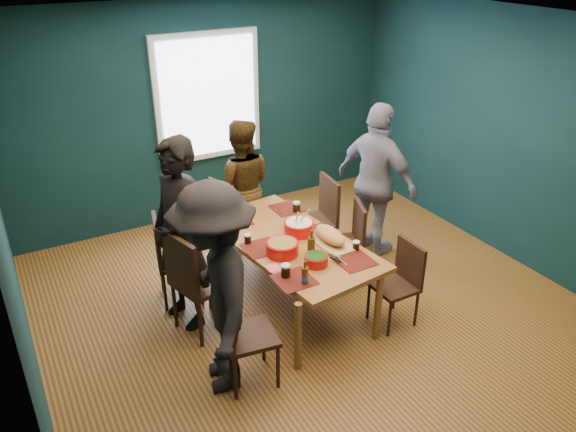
% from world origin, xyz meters
% --- Properties ---
extents(room, '(5.01, 5.01, 2.71)m').
position_xyz_m(room, '(0.00, 0.27, 1.37)').
color(room, olive).
rests_on(room, ground).
extents(dining_table, '(1.16, 1.99, 0.72)m').
position_xyz_m(dining_table, '(-0.14, 0.17, 0.65)').
color(dining_table, brown).
rests_on(dining_table, floor).
extents(chair_left_far, '(0.50, 0.50, 0.92)m').
position_xyz_m(chair_left_far, '(-1.15, 0.79, 0.54)').
color(chair_left_far, black).
rests_on(chair_left_far, floor).
extents(chair_left_mid, '(0.57, 0.57, 1.04)m').
position_xyz_m(chair_left_mid, '(-1.12, 0.19, 0.60)').
color(chair_left_mid, black).
rests_on(chair_left_mid, floor).
extents(chair_left_near, '(0.47, 0.47, 0.92)m').
position_xyz_m(chair_left_near, '(-1.05, -0.61, 0.54)').
color(chair_left_near, black).
rests_on(chair_left_near, floor).
extents(chair_right_far, '(0.48, 0.48, 0.96)m').
position_xyz_m(chair_right_far, '(0.58, 0.77, 0.56)').
color(chair_right_far, black).
rests_on(chair_right_far, floor).
extents(chair_right_mid, '(0.49, 0.49, 0.85)m').
position_xyz_m(chair_right_mid, '(0.65, 0.28, 0.50)').
color(chair_right_mid, black).
rests_on(chair_right_mid, floor).
extents(chair_right_near, '(0.37, 0.37, 0.82)m').
position_xyz_m(chair_right_near, '(0.62, -0.58, 0.48)').
color(chair_right_near, black).
rests_on(chair_right_near, floor).
extents(person_far_left, '(0.60, 0.76, 1.83)m').
position_xyz_m(person_far_left, '(-1.13, 0.42, 0.92)').
color(person_far_left, black).
rests_on(person_far_left, floor).
extents(person_back, '(0.93, 0.84, 1.55)m').
position_xyz_m(person_back, '(-0.07, 1.44, 0.78)').
color(person_back, black).
rests_on(person_back, floor).
extents(person_right, '(0.68, 1.11, 1.77)m').
position_xyz_m(person_right, '(1.19, 0.59, 0.88)').
color(person_right, silver).
rests_on(person_right, floor).
extents(person_near_left, '(0.94, 1.28, 1.78)m').
position_xyz_m(person_near_left, '(-1.18, -0.51, 0.89)').
color(person_near_left, black).
rests_on(person_near_left, floor).
extents(bowl_salad, '(0.30, 0.30, 0.12)m').
position_xyz_m(bowl_salad, '(-0.33, -0.02, 0.78)').
color(bowl_salad, '#BE0F0B').
rests_on(bowl_salad, dining_table).
extents(bowl_dumpling, '(0.29, 0.29, 0.27)m').
position_xyz_m(bowl_dumpling, '(0.00, 0.25, 0.78)').
color(bowl_dumpling, '#BE0F0B').
rests_on(bowl_dumpling, dining_table).
extents(bowl_herbs, '(0.22, 0.22, 0.09)m').
position_xyz_m(bowl_herbs, '(-0.16, -0.32, 0.77)').
color(bowl_herbs, '#BE0F0B').
rests_on(bowl_herbs, dining_table).
extents(cutting_board, '(0.32, 0.66, 0.15)m').
position_xyz_m(cutting_board, '(0.16, -0.06, 0.78)').
color(cutting_board, tan).
rests_on(cutting_board, dining_table).
extents(small_bowl, '(0.13, 0.13, 0.05)m').
position_xyz_m(small_bowl, '(-0.46, 0.78, 0.75)').
color(small_bowl, black).
rests_on(small_bowl, dining_table).
extents(beer_bottle_a, '(0.06, 0.06, 0.22)m').
position_xyz_m(beer_bottle_a, '(-0.40, -0.54, 0.80)').
color(beer_bottle_a, '#4D300D').
rests_on(beer_bottle_a, dining_table).
extents(beer_bottle_b, '(0.07, 0.07, 0.27)m').
position_xyz_m(beer_bottle_b, '(-0.13, -0.19, 0.82)').
color(beer_bottle_b, '#4D300D').
rests_on(beer_bottle_b, dining_table).
extents(cola_glass_a, '(0.08, 0.08, 0.12)m').
position_xyz_m(cola_glass_a, '(-0.49, -0.37, 0.78)').
color(cola_glass_a, black).
rests_on(cola_glass_a, dining_table).
extents(cola_glass_b, '(0.07, 0.07, 0.09)m').
position_xyz_m(cola_glass_b, '(0.29, -0.29, 0.77)').
color(cola_glass_b, black).
rests_on(cola_glass_b, dining_table).
extents(cola_glass_c, '(0.08, 0.08, 0.11)m').
position_xyz_m(cola_glass_c, '(0.21, 0.67, 0.78)').
color(cola_glass_c, black).
rests_on(cola_glass_c, dining_table).
extents(cola_glass_d, '(0.07, 0.07, 0.09)m').
position_xyz_m(cola_glass_d, '(-0.52, 0.31, 0.77)').
color(cola_glass_d, black).
rests_on(cola_glass_d, dining_table).
extents(napkin_a, '(0.15, 0.15, 0.00)m').
position_xyz_m(napkin_a, '(0.23, 0.25, 0.72)').
color(napkin_a, '#ED6466').
rests_on(napkin_a, dining_table).
extents(napkin_b, '(0.12, 0.12, 0.00)m').
position_xyz_m(napkin_b, '(-0.52, -0.19, 0.72)').
color(napkin_b, '#ED6466').
rests_on(napkin_b, dining_table).
extents(napkin_c, '(0.18, 0.18, 0.00)m').
position_xyz_m(napkin_c, '(0.17, -0.49, 0.72)').
color(napkin_c, '#ED6466').
rests_on(napkin_c, dining_table).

